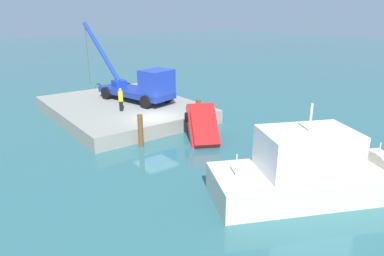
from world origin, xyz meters
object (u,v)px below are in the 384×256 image
(dock_worker, at_px, (121,99))
(crane_truck, at_px, (142,85))
(moored_yacht, at_px, (336,182))
(salvaged_car, at_px, (204,134))

(dock_worker, bearing_deg, crane_truck, 118.11)
(crane_truck, distance_m, moored_yacht, 16.79)
(salvaged_car, bearing_deg, moored_yacht, 6.01)
(crane_truck, relative_size, moored_yacht, 1.06)
(dock_worker, relative_size, moored_yacht, 0.15)
(crane_truck, relative_size, dock_worker, 6.96)
(crane_truck, bearing_deg, moored_yacht, 2.50)
(dock_worker, distance_m, moored_yacht, 15.72)
(crane_truck, distance_m, salvaged_car, 8.31)
(moored_yacht, bearing_deg, crane_truck, -177.50)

